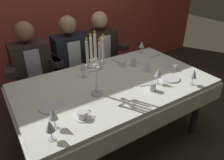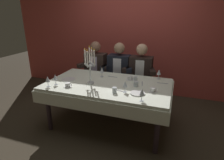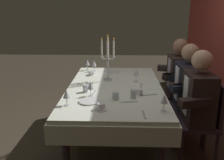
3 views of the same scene
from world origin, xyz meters
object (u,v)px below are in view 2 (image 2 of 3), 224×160
object	(u,v)px
coffee_cup_0	(68,85)
candelabra	(90,66)
water_tumbler_1	(136,84)
seated_diner_1	(119,68)
dining_table	(108,90)
wine_glass_5	(102,70)
coffee_cup_1	(130,78)
seated_diner_0	(96,66)
dinner_plate_1	(138,93)
coffee_cup_2	(153,90)
wine_glass_2	(55,78)
seated_diner_2	(141,70)
wine_glass_3	(125,84)
water_tumbler_2	(114,90)
dinner_plate_0	(69,79)
wine_glass_1	(48,79)
wine_glass_4	(159,72)
water_tumbler_0	(135,79)
wine_glass_0	(142,92)

from	to	relation	value
coffee_cup_0	candelabra	bearing A→B (deg)	42.82
water_tumbler_1	seated_diner_1	xyz separation A→B (m)	(-0.53, 0.87, -0.04)
dining_table	wine_glass_5	bearing A→B (deg)	128.22
coffee_cup_1	seated_diner_0	distance (m)	1.07
dinner_plate_1	coffee_cup_2	bearing A→B (deg)	35.36
water_tumbler_1	coffee_cup_0	distance (m)	1.01
wine_glass_2	seated_diner_2	bearing A→B (deg)	48.53
dining_table	seated_diner_2	world-z (taller)	seated_diner_2
wine_glass_3	coffee_cup_2	xyz separation A→B (m)	(0.36, 0.14, -0.09)
water_tumbler_1	coffee_cup_0	bearing A→B (deg)	-159.71
dinner_plate_1	seated_diner_2	size ratio (longest dim) A/B	0.17
dining_table	coffee_cup_1	world-z (taller)	coffee_cup_1
water_tumbler_2	seated_diner_0	distance (m)	1.45
dining_table	dinner_plate_0	bearing A→B (deg)	-174.76
coffee_cup_2	seated_diner_2	xyz separation A→B (m)	(-0.36, 1.00, -0.03)
wine_glass_1	coffee_cup_0	world-z (taller)	wine_glass_1
wine_glass_1	wine_glass_3	xyz separation A→B (m)	(1.12, 0.18, 0.00)
seated_diner_1	dining_table	bearing A→B (deg)	-84.06
coffee_cup_2	seated_diner_2	size ratio (longest dim) A/B	0.11
dining_table	wine_glass_3	xyz separation A→B (m)	(0.34, -0.25, 0.23)
wine_glass_1	wine_glass_4	size ratio (longest dim) A/B	1.00
water_tumbler_0	seated_diner_0	world-z (taller)	seated_diner_0
wine_glass_1	water_tumbler_0	world-z (taller)	wine_glass_1
wine_glass_5	dining_table	bearing A→B (deg)	-51.78
candelabra	water_tumbler_1	xyz separation A→B (m)	(0.69, 0.11, -0.24)
dinner_plate_1	seated_diner_1	size ratio (longest dim) A/B	0.17
wine_glass_5	seated_diner_2	bearing A→B (deg)	48.47
coffee_cup_2	water_tumbler_0	bearing A→B (deg)	135.53
wine_glass_0	water_tumbler_1	bearing A→B (deg)	110.72
wine_glass_4	water_tumbler_1	world-z (taller)	wine_glass_4
coffee_cup_0	coffee_cup_1	xyz separation A→B (m)	(0.79, 0.60, 0.00)
wine_glass_4	seated_diner_1	world-z (taller)	seated_diner_1
seated_diner_2	wine_glass_0	bearing A→B (deg)	-78.62
seated_diner_1	seated_diner_2	world-z (taller)	same
seated_diner_1	dinner_plate_0	bearing A→B (deg)	-121.17
water_tumbler_2	coffee_cup_0	world-z (taller)	water_tumbler_2
wine_glass_4	seated_diner_0	distance (m)	1.38
water_tumbler_0	seated_diner_1	world-z (taller)	seated_diner_1
wine_glass_5	water_tumbler_0	bearing A→B (deg)	-6.47
wine_glass_2	water_tumbler_1	size ratio (longest dim) A/B	2.15
seated_diner_2	water_tumbler_0	bearing A→B (deg)	-86.20
water_tumbler_0	coffee_cup_2	size ratio (longest dim) A/B	0.68
dinner_plate_1	wine_glass_4	distance (m)	0.74
wine_glass_3	water_tumbler_2	xyz separation A→B (m)	(-0.13, -0.07, -0.07)
wine_glass_5	coffee_cup_2	world-z (taller)	wine_glass_5
dining_table	seated_diner_0	world-z (taller)	seated_diner_0
wine_glass_5	coffee_cup_0	world-z (taller)	wine_glass_5
dining_table	wine_glass_1	xyz separation A→B (m)	(-0.78, -0.43, 0.23)
dinner_plate_0	water_tumbler_0	xyz separation A→B (m)	(1.05, 0.26, 0.04)
dining_table	wine_glass_5	size ratio (longest dim) A/B	11.83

